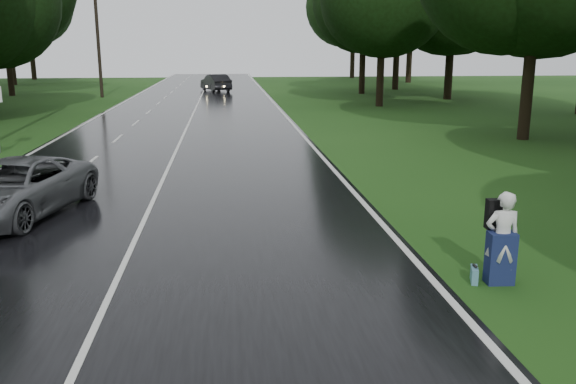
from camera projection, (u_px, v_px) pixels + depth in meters
name	position (u px, v px, depth m)	size (l,w,h in m)	color
ground	(94.00, 331.00, 9.13)	(160.00, 160.00, 0.00)	#204815
road	(182.00, 138.00, 28.45)	(12.00, 140.00, 0.04)	black
lane_center	(182.00, 137.00, 28.45)	(0.12, 140.00, 0.01)	silver
grey_car	(14.00, 189.00, 15.08)	(2.37, 5.13, 1.43)	#55585B
far_car	(216.00, 83.00, 58.25)	(1.73, 4.95, 1.63)	black
hitchhiker	(501.00, 241.00, 10.83)	(0.65, 0.59, 1.74)	silver
suitcase	(474.00, 275.00, 11.02)	(0.12, 0.40, 0.28)	teal
utility_pole_far	(102.00, 97.00, 51.71)	(1.80, 0.28, 10.02)	black
road_sign_b	(0.00, 153.00, 24.59)	(0.65, 0.10, 2.70)	white
tree_left_f	(12.00, 96.00, 53.45)	(10.55, 10.55, 16.48)	black
tree_right_d	(523.00, 139.00, 28.17)	(9.31, 9.31, 14.55)	black
tree_right_e	(379.00, 106.00, 43.95)	(8.85, 8.85, 13.83)	black
tree_right_f	(361.00, 94.00, 55.85)	(9.21, 9.21, 14.40)	black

